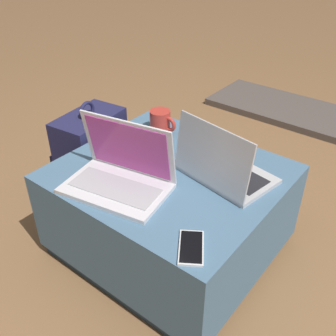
{
  "coord_description": "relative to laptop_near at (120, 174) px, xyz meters",
  "views": [
    {
      "loc": [
        0.75,
        -0.97,
        1.23
      ],
      "look_at": [
        0.06,
        -0.08,
        0.47
      ],
      "focal_mm": 42.0,
      "sensor_mm": 36.0,
      "label": 1
    }
  ],
  "objects": [
    {
      "name": "ground_plane",
      "position": [
        0.08,
        0.18,
        -0.44
      ],
      "size": [
        14.0,
        14.0,
        0.0
      ],
      "primitive_type": "plane",
      "color": "olive"
    },
    {
      "name": "fireplace_hearth",
      "position": [
        0.08,
        1.76,
        -0.42
      ],
      "size": [
        1.4,
        0.5,
        0.04
      ],
      "color": "#564C47",
      "rests_on": "ground_plane"
    },
    {
      "name": "cell_phone",
      "position": [
        0.38,
        -0.1,
        -0.05
      ],
      "size": [
        0.14,
        0.16,
        0.01
      ],
      "rotation": [
        0.0,
        0.0,
        0.59
      ],
      "color": "white",
      "rests_on": "ottoman"
    },
    {
      "name": "laptop_near",
      "position": [
        0.0,
        0.0,
        0.0
      ],
      "size": [
        0.4,
        0.29,
        0.24
      ],
      "rotation": [
        0.0,
        0.0,
        0.19
      ],
      "color": "silver",
      "rests_on": "ottoman"
    },
    {
      "name": "ottoman",
      "position": [
        0.08,
        0.18,
        -0.25
      ],
      "size": [
        0.81,
        0.72,
        0.39
      ],
      "color": "#2A3D4E",
      "rests_on": "ground_plane"
    },
    {
      "name": "laptop_far",
      "position": [
        0.26,
        0.26,
        -0.0
      ],
      "size": [
        0.36,
        0.28,
        0.24
      ],
      "rotation": [
        0.0,
        0.0,
        2.97
      ],
      "color": "silver",
      "rests_on": "ottoman"
    },
    {
      "name": "backpack",
      "position": [
        -0.48,
        0.26,
        -0.24
      ],
      "size": [
        0.29,
        0.35,
        0.5
      ],
      "rotation": [
        0.0,
        0.0,
        -1.45
      ],
      "color": "#23234C",
      "rests_on": "ground_plane"
    },
    {
      "name": "coffee_mug",
      "position": [
        -0.15,
        0.41,
        -0.0
      ],
      "size": [
        0.13,
        0.09,
        0.1
      ],
      "color": "red",
      "rests_on": "ottoman"
    }
  ]
}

